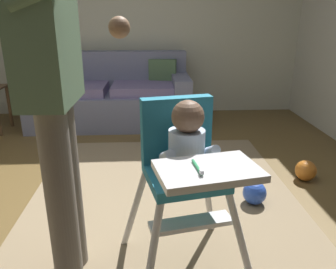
# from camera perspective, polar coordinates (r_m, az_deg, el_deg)

# --- Properties ---
(ground) EXTENTS (6.04, 6.79, 0.10)m
(ground) POSITION_cam_1_polar(r_m,az_deg,el_deg) (2.42, -7.66, -14.07)
(ground) COLOR brown
(wall_far) EXTENTS (5.24, 0.06, 2.60)m
(wall_far) POSITION_cam_1_polar(r_m,az_deg,el_deg) (4.64, -6.05, 19.61)
(wall_far) COLOR beige
(wall_far) RESTS_ON ground
(area_rug) EXTENTS (1.96, 2.95, 0.01)m
(area_rug) POSITION_cam_1_polar(r_m,az_deg,el_deg) (2.29, -0.44, -14.30)
(area_rug) COLOR #8C7759
(area_rug) RESTS_ON ground
(couch) EXTENTS (1.92, 0.86, 0.86)m
(couch) POSITION_cam_1_polar(r_m,az_deg,el_deg) (4.25, -9.57, 6.32)
(couch) COLOR slate
(couch) RESTS_ON ground
(high_chair) EXTENTS (0.71, 0.81, 0.93)m
(high_chair) POSITION_cam_1_polar(r_m,az_deg,el_deg) (1.61, 2.91, -3.99)
(high_chair) COLOR silver
(high_chair) RESTS_ON ground
(adult_standing) EXTENTS (0.51, 0.50, 1.73)m
(adult_standing) POSITION_cam_1_polar(r_m,az_deg,el_deg) (1.57, -18.91, 7.44)
(adult_standing) COLOR #696158
(adult_standing) RESTS_ON ground
(toy_ball) EXTENTS (0.17, 0.17, 0.17)m
(toy_ball) POSITION_cam_1_polar(r_m,az_deg,el_deg) (2.52, 14.48, -9.57)
(toy_ball) COLOR #284CB7
(toy_ball) RESTS_ON ground
(toy_ball_second) EXTENTS (0.17, 0.17, 0.17)m
(toy_ball_second) POSITION_cam_1_polar(r_m,az_deg,el_deg) (2.99, 22.34, -5.67)
(toy_ball_second) COLOR orange
(toy_ball_second) RESTS_ON ground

